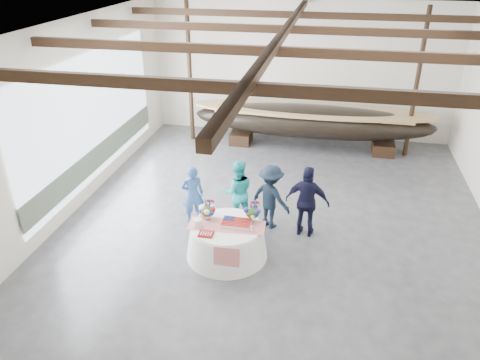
# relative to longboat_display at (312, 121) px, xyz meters

# --- Properties ---
(floor) EXTENTS (10.00, 12.00, 0.01)m
(floor) POSITION_rel_longboat_display_xyz_m (-0.50, -4.82, -0.92)
(floor) COLOR #3D3D42
(floor) RESTS_ON ground
(wall_back) EXTENTS (10.00, 0.02, 4.50)m
(wall_back) POSITION_rel_longboat_display_xyz_m (-0.50, 1.18, 1.33)
(wall_back) COLOR silver
(wall_back) RESTS_ON ground
(wall_front) EXTENTS (10.00, 0.02, 4.50)m
(wall_front) POSITION_rel_longboat_display_xyz_m (-0.50, -10.82, 1.33)
(wall_front) COLOR silver
(wall_front) RESTS_ON ground
(wall_left) EXTENTS (0.02, 12.00, 4.50)m
(wall_left) POSITION_rel_longboat_display_xyz_m (-5.50, -4.82, 1.33)
(wall_left) COLOR silver
(wall_left) RESTS_ON ground
(ceiling) EXTENTS (10.00, 12.00, 0.01)m
(ceiling) POSITION_rel_longboat_display_xyz_m (-0.50, -4.82, 3.58)
(ceiling) COLOR white
(ceiling) RESTS_ON wall_back
(pavilion_structure) EXTENTS (9.80, 11.76, 4.50)m
(pavilion_structure) POSITION_rel_longboat_display_xyz_m (-0.50, -3.99, 3.08)
(pavilion_structure) COLOR black
(pavilion_structure) RESTS_ON ground
(open_bay) EXTENTS (0.03, 7.00, 3.20)m
(open_bay) POSITION_rel_longboat_display_xyz_m (-5.45, -3.82, 0.91)
(open_bay) COLOR silver
(open_bay) RESTS_ON ground
(longboat_display) EXTENTS (7.69, 1.54, 1.44)m
(longboat_display) POSITION_rel_longboat_display_xyz_m (0.00, 0.00, 0.00)
(longboat_display) COLOR black
(longboat_display) RESTS_ON ground
(banquet_table) EXTENTS (1.73, 1.73, 0.75)m
(banquet_table) POSITION_rel_longboat_display_xyz_m (-1.34, -6.35, -0.55)
(banquet_table) COLOR white
(banquet_table) RESTS_ON ground
(tabletop_items) EXTENTS (1.63, 0.98, 0.40)m
(tabletop_items) POSITION_rel_longboat_display_xyz_m (-1.36, -6.19, -0.03)
(tabletop_items) COLOR red
(tabletop_items) RESTS_ON banquet_table
(guest_woman_blue) EXTENTS (0.63, 0.55, 1.47)m
(guest_woman_blue) POSITION_rel_longboat_display_xyz_m (-2.43, -5.17, -0.19)
(guest_woman_blue) COLOR #2A5089
(guest_woman_blue) RESTS_ON ground
(guest_woman_teal) EXTENTS (0.91, 0.80, 1.57)m
(guest_woman_teal) POSITION_rel_longboat_display_xyz_m (-1.40, -4.92, -0.13)
(guest_woman_teal) COLOR #22B1B3
(guest_woman_teal) RESTS_ON ground
(guest_man_left) EXTENTS (1.16, 0.99, 1.56)m
(guest_man_left) POSITION_rel_longboat_display_xyz_m (-0.60, -4.99, -0.14)
(guest_man_left) COLOR black
(guest_man_left) RESTS_ON ground
(guest_man_right) EXTENTS (1.04, 0.55, 1.70)m
(guest_man_right) POSITION_rel_longboat_display_xyz_m (0.25, -5.20, -0.07)
(guest_man_right) COLOR black
(guest_man_right) RESTS_ON ground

